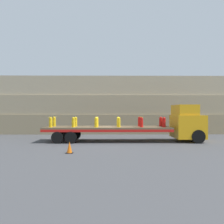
# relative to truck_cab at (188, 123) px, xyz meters

# --- Properties ---
(ground_plane) EXTENTS (120.00, 120.00, 0.00)m
(ground_plane) POSITION_rel_truck_cab_xyz_m (-6.58, 0.00, -1.49)
(ground_plane) COLOR #474749
(rock_cliff) EXTENTS (60.00, 3.30, 6.28)m
(rock_cliff) POSITION_rel_truck_cab_xyz_m (-6.58, 6.96, 1.65)
(rock_cliff) COLOR gray
(rock_cliff) RESTS_ON ground_plane
(truck_cab) EXTENTS (2.25, 2.75, 2.97)m
(truck_cab) POSITION_rel_truck_cab_xyz_m (0.00, 0.00, 0.00)
(truck_cab) COLOR orange
(truck_cab) RESTS_ON ground_plane
(flatbed_trailer) EXTENTS (10.16, 2.59, 1.20)m
(flatbed_trailer) POSITION_rel_truck_cab_xyz_m (-7.27, 0.00, -0.51)
(flatbed_trailer) COLOR brown
(flatbed_trailer) RESTS_ON ground_plane
(fire_hydrant_yellow_near_0) EXTENTS (0.33, 0.48, 0.80)m
(fire_hydrant_yellow_near_0) POSITION_rel_truck_cab_xyz_m (-11.06, -0.55, 0.09)
(fire_hydrant_yellow_near_0) COLOR gold
(fire_hydrant_yellow_near_0) RESTS_ON flatbed_trailer
(fire_hydrant_yellow_far_0) EXTENTS (0.33, 0.48, 0.80)m
(fire_hydrant_yellow_far_0) POSITION_rel_truck_cab_xyz_m (-11.06, 0.55, 0.09)
(fire_hydrant_yellow_far_0) COLOR gold
(fire_hydrant_yellow_far_0) RESTS_ON flatbed_trailer
(fire_hydrant_yellow_near_1) EXTENTS (0.33, 0.48, 0.80)m
(fire_hydrant_yellow_near_1) POSITION_rel_truck_cab_xyz_m (-9.27, -0.55, 0.09)
(fire_hydrant_yellow_near_1) COLOR gold
(fire_hydrant_yellow_near_1) RESTS_ON flatbed_trailer
(fire_hydrant_yellow_far_1) EXTENTS (0.33, 0.48, 0.80)m
(fire_hydrant_yellow_far_1) POSITION_rel_truck_cab_xyz_m (-9.27, 0.55, 0.09)
(fire_hydrant_yellow_far_1) COLOR gold
(fire_hydrant_yellow_far_1) RESTS_ON flatbed_trailer
(fire_hydrant_yellow_near_2) EXTENTS (0.33, 0.48, 0.80)m
(fire_hydrant_yellow_near_2) POSITION_rel_truck_cab_xyz_m (-7.48, -0.55, 0.09)
(fire_hydrant_yellow_near_2) COLOR gold
(fire_hydrant_yellow_near_2) RESTS_ON flatbed_trailer
(fire_hydrant_yellow_far_2) EXTENTS (0.33, 0.48, 0.80)m
(fire_hydrant_yellow_far_2) POSITION_rel_truck_cab_xyz_m (-7.48, 0.55, 0.09)
(fire_hydrant_yellow_far_2) COLOR gold
(fire_hydrant_yellow_far_2) RESTS_ON flatbed_trailer
(fire_hydrant_yellow_near_3) EXTENTS (0.33, 0.48, 0.80)m
(fire_hydrant_yellow_near_3) POSITION_rel_truck_cab_xyz_m (-5.69, -0.55, 0.09)
(fire_hydrant_yellow_near_3) COLOR gold
(fire_hydrant_yellow_near_3) RESTS_ON flatbed_trailer
(fire_hydrant_yellow_far_3) EXTENTS (0.33, 0.48, 0.80)m
(fire_hydrant_yellow_far_3) POSITION_rel_truck_cab_xyz_m (-5.69, 0.55, 0.09)
(fire_hydrant_yellow_far_3) COLOR gold
(fire_hydrant_yellow_far_3) RESTS_ON flatbed_trailer
(fire_hydrant_red_near_4) EXTENTS (0.33, 0.48, 0.80)m
(fire_hydrant_red_near_4) POSITION_rel_truck_cab_xyz_m (-3.90, -0.55, 0.09)
(fire_hydrant_red_near_4) COLOR red
(fire_hydrant_red_near_4) RESTS_ON flatbed_trailer
(fire_hydrant_red_far_4) EXTENTS (0.33, 0.48, 0.80)m
(fire_hydrant_red_far_4) POSITION_rel_truck_cab_xyz_m (-3.90, 0.55, 0.09)
(fire_hydrant_red_far_4) COLOR red
(fire_hydrant_red_far_4) RESTS_ON flatbed_trailer
(fire_hydrant_red_near_5) EXTENTS (0.33, 0.48, 0.80)m
(fire_hydrant_red_near_5) POSITION_rel_truck_cab_xyz_m (-2.10, -0.55, 0.09)
(fire_hydrant_red_near_5) COLOR red
(fire_hydrant_red_near_5) RESTS_ON flatbed_trailer
(fire_hydrant_red_far_5) EXTENTS (0.33, 0.48, 0.80)m
(fire_hydrant_red_far_5) POSITION_rel_truck_cab_xyz_m (-2.10, 0.55, 0.09)
(fire_hydrant_red_far_5) COLOR red
(fire_hydrant_red_far_5) RESTS_ON flatbed_trailer
(cargo_strap_rear) EXTENTS (0.05, 2.69, 0.01)m
(cargo_strap_rear) POSITION_rel_truck_cab_xyz_m (-11.06, 0.00, 0.51)
(cargo_strap_rear) COLOR yellow
(cargo_strap_rear) RESTS_ON fire_hydrant_yellow_near_0
(cargo_strap_middle) EXTENTS (0.05, 2.69, 0.01)m
(cargo_strap_middle) POSITION_rel_truck_cab_xyz_m (-3.90, 0.00, 0.51)
(cargo_strap_middle) COLOR yellow
(cargo_strap_middle) RESTS_ON fire_hydrant_red_near_4
(traffic_cone) EXTENTS (0.41, 0.41, 0.69)m
(traffic_cone) POSITION_rel_truck_cab_xyz_m (-8.76, -5.04, -1.15)
(traffic_cone) COLOR black
(traffic_cone) RESTS_ON ground_plane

